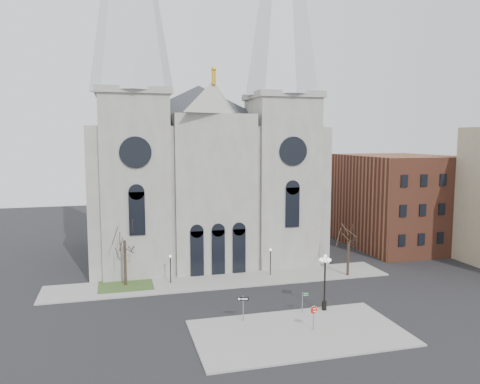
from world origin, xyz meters
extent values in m
plane|color=black|center=(0.00, 0.00, 0.00)|extent=(160.00, 160.00, 0.00)
cube|color=gray|center=(3.00, -5.00, 0.07)|extent=(18.00, 10.00, 0.14)
cube|color=gray|center=(0.00, 11.00, 0.07)|extent=(40.00, 6.00, 0.14)
cube|color=#2D4D21|center=(-11.00, 12.00, 0.09)|extent=(6.00, 5.00, 0.18)
cube|color=gray|center=(0.00, 26.00, 9.00)|extent=(30.00, 24.00, 18.00)
pyramid|color=#2D3035|center=(0.00, 26.00, 24.00)|extent=(33.00, 26.40, 6.00)
cube|color=gray|center=(-9.50, 17.50, 11.00)|extent=(8.00, 8.00, 22.00)
cylinder|color=black|center=(-9.50, 13.45, 15.00)|extent=(3.60, 0.30, 3.60)
cube|color=gray|center=(9.50, 17.50, 11.00)|extent=(8.00, 8.00, 22.00)
cylinder|color=black|center=(9.50, 13.45, 15.00)|extent=(3.60, 0.30, 3.60)
cube|color=gray|center=(0.00, 16.00, 9.75)|extent=(10.00, 5.00, 19.50)
pyramid|color=gray|center=(0.00, 16.00, 21.50)|extent=(11.00, 5.00, 4.00)
cube|color=brown|center=(30.00, 22.00, 7.00)|extent=(14.00, 18.00, 14.00)
cylinder|color=black|center=(-11.00, 12.00, 2.62)|extent=(0.32, 0.32, 5.25)
cylinder|color=black|center=(15.00, 9.00, 2.10)|extent=(0.32, 0.32, 4.20)
cylinder|color=black|center=(-6.00, 11.50, 1.64)|extent=(0.12, 0.12, 3.00)
sphere|color=white|center=(-6.00, 11.50, 3.24)|extent=(0.32, 0.32, 0.32)
cylinder|color=black|center=(6.00, 11.50, 1.64)|extent=(0.12, 0.12, 3.00)
sphere|color=white|center=(6.00, 11.50, 3.24)|extent=(0.32, 0.32, 0.32)
cylinder|color=slate|center=(4.38, -4.89, 1.19)|extent=(0.08, 0.08, 2.09)
cylinder|color=#AC160B|center=(4.38, -4.89, 1.91)|extent=(0.72, 0.20, 0.73)
cylinder|color=white|center=(4.38, -4.89, 1.91)|extent=(0.77, 0.19, 0.78)
cube|color=white|center=(4.38, -4.89, 2.03)|extent=(0.40, 0.11, 0.09)
cube|color=white|center=(4.38, -4.89, 1.80)|extent=(0.45, 0.12, 0.09)
cylinder|color=black|center=(7.31, -0.80, 2.55)|extent=(0.17, 0.17, 4.82)
cylinder|color=black|center=(7.31, -0.80, 0.56)|extent=(0.46, 0.46, 0.84)
sphere|color=white|center=(7.31, -0.80, 5.43)|extent=(0.34, 0.34, 0.34)
cylinder|color=slate|center=(-0.96, -1.39, 1.30)|extent=(0.10, 0.10, 2.33)
cube|color=black|center=(-0.96, -1.39, 2.19)|extent=(1.01, 0.25, 0.33)
cylinder|color=slate|center=(4.97, -0.96, 1.15)|extent=(0.08, 0.08, 2.01)
cube|color=#0B4E20|center=(5.29, -0.97, 2.02)|extent=(0.57, 0.05, 0.14)
cube|color=#0B4E20|center=(5.29, -0.97, 1.83)|extent=(0.57, 0.05, 0.14)
camera|label=1|loc=(-11.77, -40.66, 16.61)|focal=35.00mm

